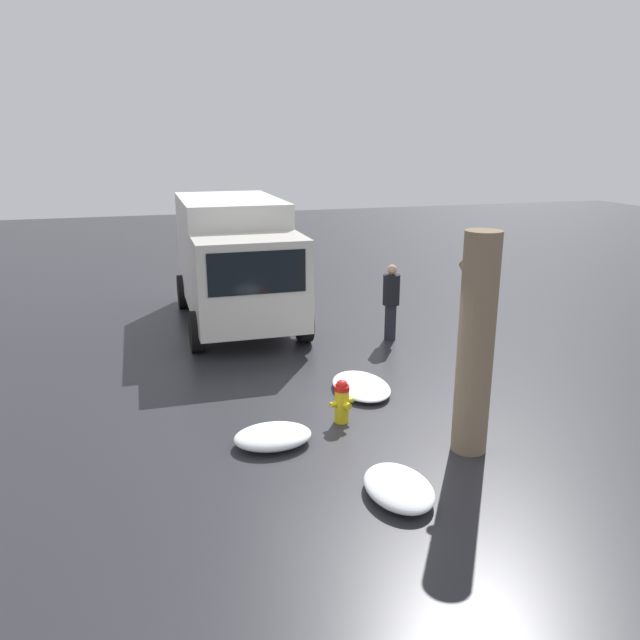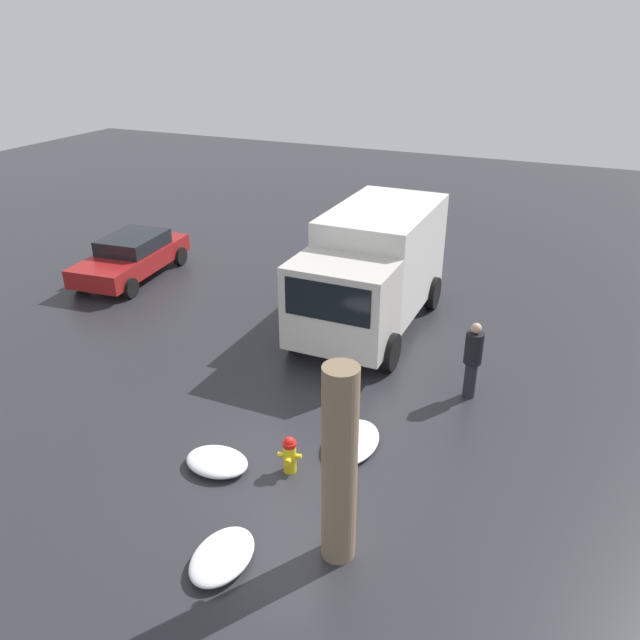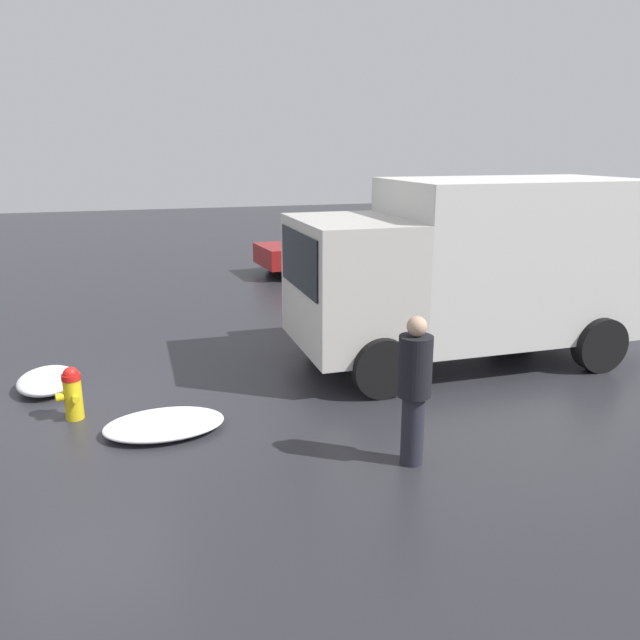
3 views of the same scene
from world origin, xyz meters
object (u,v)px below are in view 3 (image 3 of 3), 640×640
at_px(pedestrian, 414,385).
at_px(parked_car, 333,248).
at_px(fire_hydrant, 72,392).
at_px(delivery_truck, 472,264).

xyz_separation_m(pedestrian, parked_car, (2.73, 11.20, -0.27)).
distance_m(pedestrian, parked_car, 11.53).
bearing_deg(pedestrian, fire_hydrant, 65.07).
bearing_deg(delivery_truck, fire_hydrant, 96.57).
bearing_deg(fire_hydrant, delivery_truck, 171.68).
height_order(delivery_truck, parked_car, delivery_truck).
relative_size(delivery_truck, parked_car, 1.32).
distance_m(fire_hydrant, pedestrian, 4.56).
bearing_deg(parked_car, pedestrian, 160.92).
distance_m(fire_hydrant, delivery_truck, 6.49).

